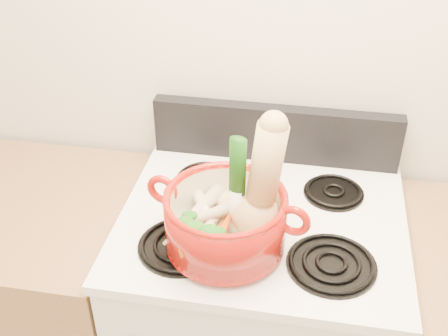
% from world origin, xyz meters
% --- Properties ---
extents(wall_back, '(3.50, 0.02, 2.60)m').
position_xyz_m(wall_back, '(0.00, 1.75, 1.30)').
color(wall_back, silver).
rests_on(wall_back, floor).
extents(stove_body, '(0.76, 0.65, 0.92)m').
position_xyz_m(stove_body, '(0.00, 1.40, 0.46)').
color(stove_body, white).
rests_on(stove_body, floor).
extents(cooktop, '(0.78, 0.67, 0.03)m').
position_xyz_m(cooktop, '(0.00, 1.40, 0.93)').
color(cooktop, white).
rests_on(cooktop, stove_body).
extents(control_backsplash, '(0.76, 0.05, 0.18)m').
position_xyz_m(control_backsplash, '(0.00, 1.70, 1.04)').
color(control_backsplash, black).
rests_on(control_backsplash, cooktop).
extents(burner_front_left, '(0.22, 0.22, 0.02)m').
position_xyz_m(burner_front_left, '(-0.19, 1.24, 0.96)').
color(burner_front_left, black).
rests_on(burner_front_left, cooktop).
extents(burner_front_right, '(0.22, 0.22, 0.02)m').
position_xyz_m(burner_front_right, '(0.19, 1.24, 0.96)').
color(burner_front_right, black).
rests_on(burner_front_right, cooktop).
extents(burner_back_left, '(0.17, 0.17, 0.02)m').
position_xyz_m(burner_back_left, '(-0.19, 1.54, 0.96)').
color(burner_back_left, black).
rests_on(burner_back_left, cooktop).
extents(burner_back_right, '(0.17, 0.17, 0.02)m').
position_xyz_m(burner_back_right, '(0.19, 1.54, 0.96)').
color(burner_back_right, black).
rests_on(burner_back_right, cooktop).
extents(dutch_oven, '(0.35, 0.35, 0.15)m').
position_xyz_m(dutch_oven, '(-0.08, 1.26, 1.04)').
color(dutch_oven, '#9D120A').
rests_on(dutch_oven, burner_front_left).
extents(pot_handle_left, '(0.09, 0.03, 0.08)m').
position_xyz_m(pot_handle_left, '(-0.24, 1.29, 1.09)').
color(pot_handle_left, '#9D120A').
rests_on(pot_handle_left, dutch_oven).
extents(pot_handle_right, '(0.09, 0.03, 0.08)m').
position_xyz_m(pot_handle_right, '(0.09, 1.22, 1.09)').
color(pot_handle_right, '#9D120A').
rests_on(pot_handle_right, dutch_oven).
extents(squash, '(0.17, 0.14, 0.33)m').
position_xyz_m(squash, '(0.01, 1.28, 1.16)').
color(squash, '#D9B26F').
rests_on(squash, dutch_oven).
extents(leek, '(0.06, 0.06, 0.28)m').
position_xyz_m(leek, '(-0.05, 1.28, 1.14)').
color(leek, white).
rests_on(leek, dutch_oven).
extents(ginger, '(0.10, 0.08, 0.05)m').
position_xyz_m(ginger, '(-0.08, 1.36, 1.02)').
color(ginger, tan).
rests_on(ginger, dutch_oven).
extents(parsnip_0, '(0.13, 0.21, 0.06)m').
position_xyz_m(parsnip_0, '(-0.11, 1.28, 1.02)').
color(parsnip_0, beige).
rests_on(parsnip_0, dutch_oven).
extents(parsnip_1, '(0.14, 0.22, 0.07)m').
position_xyz_m(parsnip_1, '(-0.17, 1.28, 1.03)').
color(parsnip_1, beige).
rests_on(parsnip_1, dutch_oven).
extents(parsnip_2, '(0.12, 0.17, 0.05)m').
position_xyz_m(parsnip_2, '(-0.13, 1.29, 1.03)').
color(parsnip_2, '#F0E8C4').
rests_on(parsnip_2, dutch_oven).
extents(parsnip_3, '(0.18, 0.12, 0.05)m').
position_xyz_m(parsnip_3, '(-0.14, 1.27, 1.04)').
color(parsnip_3, beige).
rests_on(parsnip_3, dutch_oven).
extents(carrot_0, '(0.08, 0.18, 0.05)m').
position_xyz_m(carrot_0, '(-0.11, 1.21, 1.02)').
color(carrot_0, '#BE4409').
rests_on(carrot_0, dutch_oven).
extents(carrot_1, '(0.10, 0.13, 0.04)m').
position_xyz_m(carrot_1, '(-0.11, 1.23, 1.02)').
color(carrot_1, '#CC430A').
rests_on(carrot_1, dutch_oven).
extents(carrot_2, '(0.03, 0.16, 0.04)m').
position_xyz_m(carrot_2, '(-0.07, 1.20, 1.03)').
color(carrot_2, '#DD400B').
rests_on(carrot_2, dutch_oven).
extents(carrot_3, '(0.11, 0.11, 0.04)m').
position_xyz_m(carrot_3, '(-0.12, 1.18, 1.03)').
color(carrot_3, '#D2670A').
rests_on(carrot_3, dutch_oven).
extents(carrot_4, '(0.06, 0.18, 0.05)m').
position_xyz_m(carrot_4, '(-0.08, 1.20, 1.04)').
color(carrot_4, '#C04409').
rests_on(carrot_4, dutch_oven).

